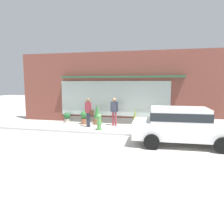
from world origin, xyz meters
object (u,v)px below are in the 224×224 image
potted_plant_corner_tall (135,117)px  potted_plant_near_hydrant (67,117)px  potted_plant_window_right (193,123)px  potted_plant_trailing_edge (97,115)px  potted_plant_window_center (85,117)px  parked_car_white (182,124)px  fire_hydrant (99,122)px  pedestrian_passerby (114,109)px  pedestrian_with_handbag (88,110)px

potted_plant_corner_tall → potted_plant_near_hydrant: potted_plant_corner_tall is taller
potted_plant_window_right → potted_plant_corner_tall: (-3.39, -0.33, 0.24)m
potted_plant_trailing_edge → potted_plant_window_center: bearing=-175.5°
parked_car_white → potted_plant_window_right: 4.06m
potted_plant_window_center → fire_hydrant: bearing=-46.8°
fire_hydrant → potted_plant_corner_tall: potted_plant_corner_tall is taller
pedestrian_passerby → potted_plant_near_hydrant: size_ratio=2.61×
fire_hydrant → parked_car_white: size_ratio=0.21×
fire_hydrant → potted_plant_corner_tall: 2.34m
pedestrian_passerby → potted_plant_window_right: 4.72m
potted_plant_corner_tall → potted_plant_trailing_edge: 2.41m
pedestrian_passerby → potted_plant_trailing_edge: bearing=178.4°
potted_plant_near_hydrant → pedestrian_with_handbag: bearing=-31.3°
potted_plant_corner_tall → potted_plant_window_center: bearing=179.8°
pedestrian_with_handbag → potted_plant_trailing_edge: bearing=90.2°
fire_hydrant → potted_plant_trailing_edge: size_ratio=0.70×
pedestrian_passerby → parked_car_white: 5.09m
pedestrian_with_handbag → pedestrian_passerby: 1.59m
pedestrian_with_handbag → potted_plant_trailing_edge: (0.24, 0.95, -0.39)m
pedestrian_passerby → parked_car_white: (3.71, -3.48, -0.12)m
potted_plant_window_right → pedestrian_passerby: bearing=-174.6°
pedestrian_passerby → potted_plant_window_center: pedestrian_passerby is taller
pedestrian_with_handbag → pedestrian_passerby: bearing=43.3°
potted_plant_window_center → potted_plant_trailing_edge: potted_plant_trailing_edge is taller
fire_hydrant → parked_car_white: 4.78m
potted_plant_corner_tall → potted_plant_near_hydrant: 4.61m
pedestrian_passerby → parked_car_white: bearing=-35.9°
fire_hydrant → potted_plant_window_right: fire_hydrant is taller
potted_plant_window_center → potted_plant_trailing_edge: bearing=4.5°
potted_plant_window_right → potted_plant_corner_tall: 3.41m
fire_hydrant → potted_plant_near_hydrant: fire_hydrant is taller
parked_car_white → pedestrian_with_handbag: bearing=149.8°
pedestrian_passerby → potted_plant_window_right: pedestrian_passerby is taller
pedestrian_passerby → potted_plant_window_right: bearing=12.5°
parked_car_white → pedestrian_passerby: bearing=134.6°
potted_plant_near_hydrant → potted_plant_window_center: bearing=-12.0°
fire_hydrant → pedestrian_passerby: pedestrian_passerby is taller
parked_car_white → potted_plant_window_center: bearing=145.3°
pedestrian_passerby → potted_plant_trailing_edge: size_ratio=1.34×
pedestrian_passerby → potted_plant_corner_tall: bearing=11.8°
potted_plant_window_right → pedestrian_with_handbag: bearing=-168.6°
potted_plant_window_center → potted_plant_near_hydrant: (-1.38, 0.29, -0.08)m
potted_plant_window_center → pedestrian_passerby: bearing=-3.3°
fire_hydrant → parked_car_white: parked_car_white is taller
parked_car_white → potted_plant_window_center: (-5.68, 3.59, -0.45)m
potted_plant_trailing_edge → potted_plant_near_hydrant: bearing=174.0°
pedestrian_with_handbag → pedestrian_passerby: size_ratio=1.00×
parked_car_white → potted_plant_window_right: parked_car_white is taller
potted_plant_window_center → potted_plant_corner_tall: 3.22m
potted_plant_window_center → potted_plant_corner_tall: potted_plant_corner_tall is taller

